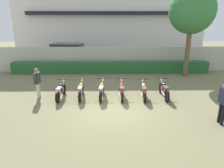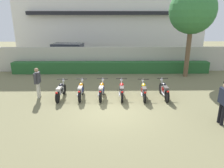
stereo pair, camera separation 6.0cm
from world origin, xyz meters
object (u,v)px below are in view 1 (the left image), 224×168
Objects in this scene: inspector_person at (37,80)px; officer_0 at (224,99)px; motorcycle_in_row_4 at (144,90)px; motorcycle_in_row_5 at (164,90)px; motorcycle_in_row_1 at (81,90)px; motorcycle_in_row_2 at (102,90)px; tree_near_inspector at (192,11)px; parked_car at (69,54)px; motorcycle_in_row_0 at (61,91)px; motorcycle_in_row_3 at (122,90)px.

officer_0 reaches higher than inspector_person.
motorcycle_in_row_5 reaches higher than motorcycle_in_row_4.
motorcycle_in_row_2 is at bearing -91.51° from motorcycle_in_row_1.
tree_near_inspector is 6.54m from motorcycle_in_row_5.
parked_car is 9.01m from motorcycle_in_row_0.
tree_near_inspector is 10.93m from inspector_person.
officer_0 is (8.30, -3.09, 0.11)m from inspector_person.
motorcycle_in_row_5 is (2.27, -0.01, 0.00)m from motorcycle_in_row_3.
motorcycle_in_row_3 is (-4.99, -4.30, -4.12)m from tree_near_inspector.
motorcycle_in_row_1 is at bearing 93.05° from motorcycle_in_row_2.
motorcycle_in_row_2 is 3.34m from motorcycle_in_row_5.
motorcycle_in_row_3 reaches higher than motorcycle_in_row_0.
motorcycle_in_row_3 is (2.17, -0.02, -0.00)m from motorcycle_in_row_1.
motorcycle_in_row_0 is 0.98× the size of motorcycle_in_row_3.
motorcycle_in_row_5 reaches higher than motorcycle_in_row_3.
motorcycle_in_row_5 is at bearing -90.56° from motorcycle_in_row_1.
motorcycle_in_row_0 is at bearing -152.39° from tree_near_inspector.
officer_0 is (4.90, -2.92, 0.61)m from motorcycle_in_row_2.
motorcycle_in_row_0 is 1.02× the size of motorcycle_in_row_4.
motorcycle_in_row_3 is at bearing 89.89° from motorcycle_in_row_5.
motorcycle_in_row_5 is at bearing -62.26° from officer_0.
officer_0 reaches higher than motorcycle_in_row_1.
motorcycle_in_row_4 is 0.96× the size of motorcycle_in_row_5.
motorcycle_in_row_1 is 1.11m from motorcycle_in_row_2.
inspector_person is at bearing -82.48° from parked_car.
inspector_person is at bearing 91.58° from motorcycle_in_row_4.
tree_near_inspector is at bearing -59.35° from motorcycle_in_row_1.
motorcycle_in_row_1 is 6.71m from officer_0.
motorcycle_in_row_0 is 7.68m from officer_0.
tree_near_inspector is at bearing -99.41° from officer_0.
inspector_person is (-5.63, 0.23, 0.52)m from motorcycle_in_row_4.
parked_car is 14.40m from officer_0.
motorcycle_in_row_5 reaches higher than motorcycle_in_row_0.
tree_near_inspector is 3.24× the size of motorcycle_in_row_2.
motorcycle_in_row_3 reaches higher than motorcycle_in_row_4.
parked_car is at bearing 27.51° from motorcycle_in_row_3.
motorcycle_in_row_2 is at bearing -87.26° from motorcycle_in_row_0.
parked_car is at bearing 153.62° from tree_near_inspector.
motorcycle_in_row_2 is at bearing 90.08° from motorcycle_in_row_5.
motorcycle_in_row_3 is (1.07, 0.01, -0.01)m from motorcycle_in_row_2.
motorcycle_in_row_3 is 1.00× the size of motorcycle_in_row_5.
motorcycle_in_row_2 is 1.07m from motorcycle_in_row_3.
tree_near_inspector is at bearing -50.25° from motorcycle_in_row_2.
tree_near_inspector is (9.33, -4.63, 3.63)m from parked_car.
motorcycle_in_row_4 is 3.95m from officer_0.
motorcycle_in_row_2 is (2.18, 0.00, 0.02)m from motorcycle_in_row_0.
motorcycle_in_row_4 is (1.17, -0.07, -0.01)m from motorcycle_in_row_3.
tree_near_inspector reaches higher than motorcycle_in_row_2.
officer_0 is (8.17, -11.85, 0.13)m from parked_car.
motorcycle_in_row_1 is 1.03× the size of officer_0.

